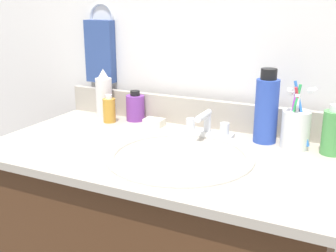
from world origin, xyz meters
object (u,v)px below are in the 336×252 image
object	(u,v)px
bottle_oil_amber	(109,110)
cup_white_ceramic	(296,128)
hand_towel	(100,52)
bottle_toner_green	(333,132)
bottle_cream_purple	(135,107)
soap_bar	(154,122)
faucet	(207,128)
bottle_lotion_white	(104,95)
bottle_shampoo_blue	(266,109)

from	to	relation	value
bottle_oil_amber	cup_white_ceramic	bearing A→B (deg)	1.04
hand_towel	bottle_toner_green	world-z (taller)	hand_towel
bottle_cream_purple	soap_bar	bearing A→B (deg)	-19.15
faucet	bottle_oil_amber	distance (m)	0.35
cup_white_ceramic	soap_bar	distance (m)	0.46
hand_towel	bottle_lotion_white	xyz separation A→B (m)	(0.05, -0.07, -0.14)
bottle_cream_purple	soap_bar	world-z (taller)	bottle_cream_purple
bottle_lotion_white	soap_bar	world-z (taller)	bottle_lotion_white
bottle_lotion_white	soap_bar	distance (m)	0.22
cup_white_ceramic	hand_towel	bearing A→B (deg)	171.75
bottle_toner_green	soap_bar	world-z (taller)	bottle_toner_green
hand_towel	bottle_lotion_white	world-z (taller)	hand_towel
bottle_shampoo_blue	hand_towel	bearing A→B (deg)	172.02
bottle_lotion_white	bottle_oil_amber	xyz separation A→B (m)	(0.05, -0.05, -0.03)
bottle_lotion_white	bottle_cream_purple	xyz separation A→B (m)	(0.12, 0.01, -0.03)
hand_towel	bottle_oil_amber	distance (m)	0.24
bottle_cream_purple	cup_white_ceramic	bearing A→B (deg)	-4.92
bottle_lotion_white	bottle_oil_amber	bearing A→B (deg)	-42.90
bottle_lotion_white	soap_bar	bearing A→B (deg)	-6.28
faucet	bottle_toner_green	bearing A→B (deg)	1.13
bottle_shampoo_blue	bottle_cream_purple	world-z (taller)	bottle_shampoo_blue
bottle_oil_amber	soap_bar	xyz separation A→B (m)	(0.16, 0.03, -0.03)
bottle_lotion_white	bottle_cream_purple	distance (m)	0.13
cup_white_ceramic	bottle_oil_amber	bearing A→B (deg)	-178.96
bottle_lotion_white	bottle_cream_purple	world-z (taller)	bottle_lotion_white
bottle_cream_purple	bottle_lotion_white	bearing A→B (deg)	-176.35
bottle_cream_purple	soap_bar	xyz separation A→B (m)	(0.09, -0.03, -0.03)
bottle_oil_amber	faucet	bearing A→B (deg)	-0.26
bottle_lotion_white	cup_white_ceramic	size ratio (longest dim) A/B	0.90
faucet	hand_towel	bearing A→B (deg)	165.74
faucet	bottle_lotion_white	distance (m)	0.41
bottle_toner_green	cup_white_ceramic	bearing A→B (deg)	176.70
bottle_shampoo_blue	soap_bar	world-z (taller)	bottle_shampoo_blue
faucet	bottle_shampoo_blue	bearing A→B (deg)	9.49
faucet	bottle_shampoo_blue	size ratio (longest dim) A/B	0.74
faucet	soap_bar	size ratio (longest dim) A/B	2.50
bottle_cream_purple	bottle_toner_green	world-z (taller)	bottle_toner_green
bottle_cream_purple	soap_bar	size ratio (longest dim) A/B	1.62
bottle_lotion_white	faucet	bearing A→B (deg)	-7.24
bottle_shampoo_blue	bottle_oil_amber	world-z (taller)	bottle_shampoo_blue
bottle_shampoo_blue	bottle_lotion_white	bearing A→B (deg)	177.70
bottle_oil_amber	bottle_toner_green	size ratio (longest dim) A/B	0.69
cup_white_ceramic	soap_bar	xyz separation A→B (m)	(-0.45, 0.02, -0.05)
bottle_toner_green	soap_bar	xyz separation A→B (m)	(-0.55, 0.02, -0.05)
hand_towel	faucet	size ratio (longest dim) A/B	1.37
bottle_oil_amber	bottle_shampoo_blue	bearing A→B (deg)	2.94
bottle_lotion_white	cup_white_ceramic	distance (m)	0.67
hand_towel	bottle_oil_amber	world-z (taller)	hand_towel
faucet	bottle_oil_amber	bearing A→B (deg)	179.74
bottle_shampoo_blue	bottle_toner_green	bearing A→B (deg)	-6.59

